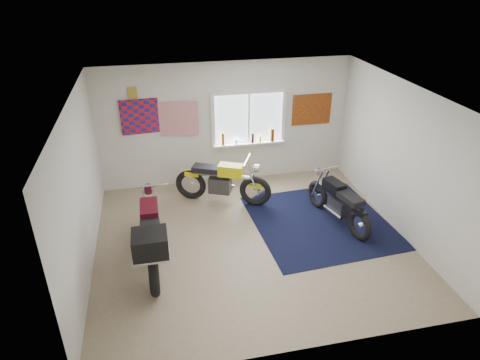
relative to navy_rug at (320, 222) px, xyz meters
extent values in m
plane|color=#9E896B|center=(-1.44, -0.33, -0.01)|extent=(5.50, 5.50, 0.00)
plane|color=white|center=(-1.44, -0.33, 2.69)|extent=(5.50, 5.50, 0.00)
plane|color=silver|center=(-1.44, 2.17, 1.34)|extent=(5.50, 0.00, 5.50)
plane|color=silver|center=(-1.44, -2.83, 1.34)|extent=(5.50, 0.00, 5.50)
plane|color=silver|center=(-4.19, -0.33, 1.34)|extent=(0.00, 5.00, 5.00)
plane|color=silver|center=(1.31, -0.33, 1.34)|extent=(0.00, 5.00, 5.00)
cube|color=black|center=(0.00, 0.00, 0.00)|extent=(2.65, 2.75, 0.01)
cube|color=white|center=(-0.94, 2.16, 1.44)|extent=(1.50, 0.02, 1.10)
cube|color=white|center=(-0.94, 2.14, 2.03)|extent=(1.66, 0.06, 0.08)
cube|color=white|center=(-0.94, 2.14, 0.85)|extent=(1.66, 0.06, 0.08)
cube|color=white|center=(-1.73, 2.14, 1.44)|extent=(0.08, 0.06, 1.10)
cube|color=white|center=(-0.15, 2.14, 1.44)|extent=(0.08, 0.06, 1.10)
cube|color=white|center=(-0.94, 2.14, 1.44)|extent=(0.04, 0.06, 1.10)
cube|color=white|center=(-0.94, 2.08, 0.87)|extent=(1.60, 0.16, 0.04)
cylinder|color=#895214|center=(-1.53, 2.07, 1.03)|extent=(0.07, 0.07, 0.28)
cylinder|color=white|center=(-1.24, 2.07, 0.95)|extent=(0.06, 0.06, 0.12)
cylinder|color=black|center=(-0.86, 2.07, 1.00)|extent=(0.06, 0.06, 0.22)
cylinder|color=yellow|center=(-0.69, 2.07, 0.96)|extent=(0.05, 0.05, 0.14)
cylinder|color=#6F340E|center=(-0.41, 2.07, 1.04)|extent=(0.09, 0.09, 0.30)
plane|color=red|center=(-3.14, 2.15, 1.64)|extent=(1.00, 0.07, 1.00)
plane|color=red|center=(-2.49, 2.13, 1.54)|extent=(0.90, 0.09, 0.90)
cube|color=#B59433|center=(-3.34, 2.15, 2.14)|extent=(0.18, 0.02, 0.24)
cube|color=#A54C14|center=(0.51, 2.15, 1.54)|extent=(0.90, 0.03, 0.70)
torus|color=black|center=(-1.08, 0.89, 0.32)|extent=(0.65, 0.39, 0.66)
torus|color=black|center=(-2.34, 1.45, 0.32)|extent=(0.65, 0.39, 0.66)
cylinder|color=silver|center=(-1.08, 0.89, 0.32)|extent=(0.14, 0.13, 0.11)
cylinder|color=silver|center=(-2.34, 1.45, 0.32)|extent=(0.14, 0.13, 0.11)
cylinder|color=silver|center=(-1.71, 1.17, 0.60)|extent=(1.17, 0.59, 0.09)
cube|color=#303133|center=(-1.76, 1.19, 0.39)|extent=(0.52, 0.43, 0.33)
cylinder|color=silver|center=(-1.69, 1.33, 0.29)|extent=(0.52, 0.28, 0.07)
cube|color=#D5C90B|center=(-1.55, 1.10, 0.74)|extent=(0.55, 0.44, 0.24)
cube|color=black|center=(-2.03, 1.31, 0.72)|extent=(0.61, 0.47, 0.12)
cube|color=#D5C90B|center=(-2.29, 1.43, 0.59)|extent=(0.33, 0.26, 0.08)
cube|color=#D5C90B|center=(-1.08, 0.89, 0.44)|extent=(0.31, 0.24, 0.05)
cylinder|color=silver|center=(-1.24, 0.96, 1.00)|extent=(0.28, 0.57, 0.04)
cylinder|color=silver|center=(-1.06, 0.88, 0.84)|extent=(0.15, 0.18, 0.16)
torus|color=black|center=(0.15, 0.57, 0.28)|extent=(0.26, 0.59, 0.57)
torus|color=black|center=(0.47, -0.66, 0.28)|extent=(0.26, 0.59, 0.57)
cylinder|color=silver|center=(0.15, 0.57, 0.28)|extent=(0.11, 0.12, 0.10)
cylinder|color=silver|center=(0.47, -0.66, 0.28)|extent=(0.11, 0.12, 0.10)
cylinder|color=silver|center=(0.31, -0.05, 0.56)|extent=(0.37, 1.13, 0.08)
cube|color=#303133|center=(0.32, -0.09, 0.36)|extent=(0.35, 0.46, 0.31)
cylinder|color=silver|center=(0.18, -0.13, 0.27)|extent=(0.19, 0.50, 0.06)
cube|color=black|center=(0.27, 0.11, 0.69)|extent=(0.35, 0.50, 0.22)
cube|color=black|center=(0.39, -0.35, 0.67)|extent=(0.37, 0.55, 0.11)
cube|color=black|center=(0.46, -0.62, 0.54)|extent=(0.21, 0.30, 0.07)
cube|color=black|center=(0.15, 0.57, 0.39)|extent=(0.19, 0.28, 0.05)
cylinder|color=silver|center=(0.19, 0.41, 0.92)|extent=(0.55, 0.18, 0.03)
cylinder|color=silver|center=(0.14, 0.59, 0.78)|extent=(0.16, 0.13, 0.15)
torus|color=black|center=(-3.19, 0.24, 0.35)|extent=(0.15, 0.72, 0.72)
torus|color=black|center=(-3.19, -1.32, 0.35)|extent=(0.15, 0.72, 0.72)
cylinder|color=silver|center=(-3.19, 0.24, 0.35)|extent=(0.11, 0.12, 0.12)
cylinder|color=silver|center=(-3.19, -1.32, 0.35)|extent=(0.11, 0.12, 0.12)
cylinder|color=silver|center=(-3.19, -0.54, 0.68)|extent=(0.10, 1.40, 0.10)
cube|color=#303133|center=(-3.19, -0.60, 0.44)|extent=(0.31, 0.50, 0.38)
cylinder|color=silver|center=(-3.37, -0.59, 0.33)|extent=(0.08, 0.61, 0.08)
cube|color=#430A15|center=(-3.19, -0.34, 0.84)|extent=(0.29, 0.55, 0.27)
cube|color=black|center=(-3.19, -0.93, 0.81)|extent=(0.31, 0.61, 0.13)
cube|color=#430A15|center=(-3.19, -1.26, 0.66)|extent=(0.18, 0.33, 0.09)
cube|color=#430A15|center=(-3.19, 0.24, 0.48)|extent=(0.16, 0.31, 0.06)
cylinder|color=silver|center=(-3.19, 0.04, 1.12)|extent=(0.69, 0.04, 0.04)
cylinder|color=silver|center=(-3.19, 0.26, 0.95)|extent=(0.18, 0.11, 0.18)
cube|color=black|center=(-3.19, -1.43, 0.97)|extent=(0.50, 0.47, 0.33)
camera|label=1|loc=(-2.98, -6.52, 4.54)|focal=32.00mm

